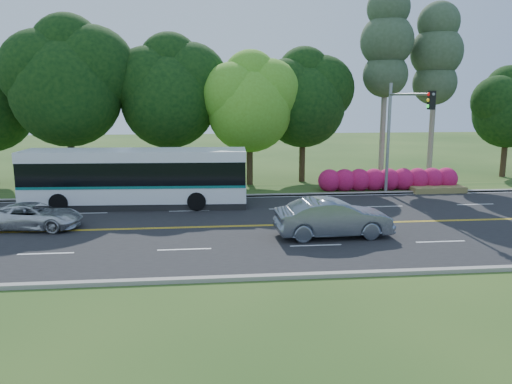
{
  "coord_description": "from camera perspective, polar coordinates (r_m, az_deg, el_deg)",
  "views": [
    {
      "loc": [
        -5.06,
        -23.35,
        6.23
      ],
      "look_at": [
        -2.48,
        2.0,
        1.29
      ],
      "focal_mm": 35.0,
      "sensor_mm": 36.0,
      "label": 1
    }
  ],
  "objects": [
    {
      "name": "traffic_signal",
      "position": [
        31.03,
        16.2,
        7.66
      ],
      "size": [
        0.42,
        6.1,
        7.0
      ],
      "color": "gray",
      "rests_on": "ground"
    },
    {
      "name": "curb_north",
      "position": [
        31.52,
        3.53,
        -0.32
      ],
      "size": [
        60.0,
        0.3,
        0.15
      ],
      "primitive_type": "cube",
      "color": "gray",
      "rests_on": "ground"
    },
    {
      "name": "bougainvillea_hedge",
      "position": [
        34.24,
        15.22,
        1.31
      ],
      "size": [
        9.5,
        2.25,
        1.5
      ],
      "color": "#A00D4A",
      "rests_on": "ground"
    },
    {
      "name": "road",
      "position": [
        24.68,
        6.21,
        -3.69
      ],
      "size": [
        60.0,
        14.0,
        0.02
      ],
      "primitive_type": "cube",
      "color": "black",
      "rests_on": "ground"
    },
    {
      "name": "grass_verge",
      "position": [
        33.32,
        3.02,
        0.26
      ],
      "size": [
        60.0,
        4.0,
        0.1
      ],
      "primitive_type": "cube",
      "color": "#234517",
      "rests_on": "ground"
    },
    {
      "name": "sedan",
      "position": [
        22.48,
        8.82,
        -2.96
      ],
      "size": [
        5.23,
        2.03,
        1.7
      ],
      "primitive_type": "imported",
      "rotation": [
        0.0,
        0.0,
        1.62
      ],
      "color": "slate",
      "rests_on": "road"
    },
    {
      "name": "curb_south",
      "position": [
        18.05,
        10.97,
        -9.18
      ],
      "size": [
        60.0,
        0.3,
        0.15
      ],
      "primitive_type": "cube",
      "color": "gray",
      "rests_on": "ground"
    },
    {
      "name": "tree_row",
      "position": [
        35.48,
        -6.1,
        11.71
      ],
      "size": [
        44.7,
        9.1,
        13.84
      ],
      "color": "#301F15",
      "rests_on": "ground"
    },
    {
      "name": "transit_bus",
      "position": [
        28.95,
        -13.58,
        1.5
      ],
      "size": [
        12.49,
        3.32,
        3.24
      ],
      "rotation": [
        0.0,
        0.0,
        -0.05
      ],
      "color": "white",
      "rests_on": "road"
    },
    {
      "name": "suv",
      "position": [
        25.81,
        -24.02,
        -2.53
      ],
      "size": [
        4.64,
        2.62,
        1.22
      ],
      "primitive_type": "imported",
      "rotation": [
        0.0,
        0.0,
        1.43
      ],
      "color": "silver",
      "rests_on": "road"
    },
    {
      "name": "lane_markings",
      "position": [
        24.66,
        6.0,
        -3.67
      ],
      "size": [
        57.6,
        13.82,
        0.0
      ],
      "color": "gold",
      "rests_on": "road"
    },
    {
      "name": "ground",
      "position": [
        24.69,
        6.21,
        -3.72
      ],
      "size": [
        120.0,
        120.0,
        0.0
      ],
      "primitive_type": "plane",
      "color": "#234517",
      "rests_on": "ground"
    }
  ]
}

